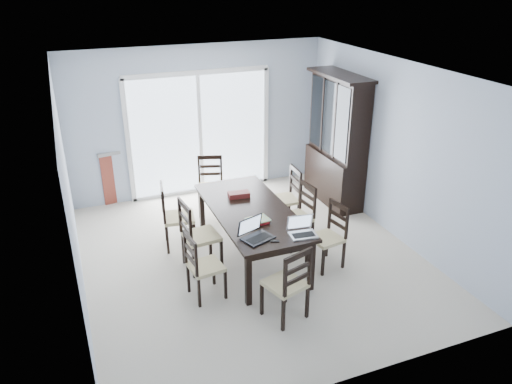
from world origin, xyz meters
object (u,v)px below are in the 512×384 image
laptop_silver (303,232)px  chair_right_far (289,191)px  chair_right_mid (301,208)px  china_hutch (337,141)px  chair_end_near (291,278)px  hot_tub (138,157)px  game_box (239,195)px  laptop_dark (258,235)px  cell_phone (275,241)px  chair_left_far (171,209)px  dining_table (251,214)px  chair_right_near (332,229)px  chair_end_far (210,178)px  chair_left_mid (194,228)px  chair_left_near (199,260)px

laptop_silver → chair_right_far: bearing=77.5°
chair_right_far → laptop_silver: chair_right_far is taller
chair_right_far → chair_right_mid: bearing=174.2°
china_hutch → chair_end_near: 3.46m
hot_tub → game_box: bearing=-71.8°
laptop_dark → cell_phone: bearing=-57.3°
chair_left_far → cell_phone: (0.90, -1.61, 0.16)m
dining_table → chair_right_near: chair_right_near is taller
chair_right_far → chair_end_near: size_ratio=0.99×
chair_right_mid → cell_phone: (-0.86, -1.01, 0.18)m
chair_right_far → game_box: (-0.92, -0.28, 0.21)m
chair_right_near → china_hutch: bearing=-40.9°
chair_right_far → cell_phone: size_ratio=10.09×
hot_tub → chair_end_far: bearing=-62.2°
hot_tub → chair_left_mid: bearing=-86.8°
china_hutch → laptop_silver: china_hutch is taller
dining_table → chair_left_mid: bearing=-179.8°
laptop_dark → laptop_silver: laptop_dark is taller
chair_left_far → hot_tub: 2.69m
chair_end_near → game_box: size_ratio=3.64×
chair_right_near → laptop_dark: 1.20m
chair_right_near → laptop_silver: (-0.61, -0.35, 0.26)m
laptop_silver → chair_left_far: bearing=135.4°
chair_end_near → laptop_dark: (-0.13, 0.66, 0.23)m
chair_left_near → laptop_dark: bearing=71.8°
laptop_silver → china_hutch: bearing=58.9°
laptop_dark → chair_left_far: bearing=96.5°
dining_table → game_box: bearing=92.9°
chair_left_mid → chair_right_mid: chair_left_mid is taller
chair_left_near → hot_tub: bearing=173.8°
chair_left_mid → chair_left_near: bearing=-16.0°
cell_phone → laptop_silver: bearing=23.0°
dining_table → china_hutch: (2.02, 1.25, 0.40)m
chair_right_mid → chair_right_far: bearing=-15.5°
chair_right_mid → hot_tub: 3.75m
chair_right_near → laptop_silver: chair_right_near is taller
game_box → laptop_silver: bearing=-75.3°
chair_right_far → hot_tub: bearing=37.9°
game_box → hot_tub: hot_tub is taller
hot_tub → chair_right_near: bearing=-63.9°
china_hutch → chair_left_far: bearing=-169.3°
cell_phone → chair_right_mid: bearing=72.5°
china_hutch → chair_left_far: china_hutch is taller
chair_right_far → dining_table: bearing=130.6°
chair_end_far → laptop_dark: (-0.13, -2.44, 0.24)m
chair_left_far → hot_tub: chair_left_far is taller
laptop_dark → chair_right_mid: bearing=21.1°
chair_left_near → chair_left_mid: chair_left_mid is taller
chair_right_near → game_box: chair_right_near is taller
chair_left_mid → china_hutch: bearing=108.2°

